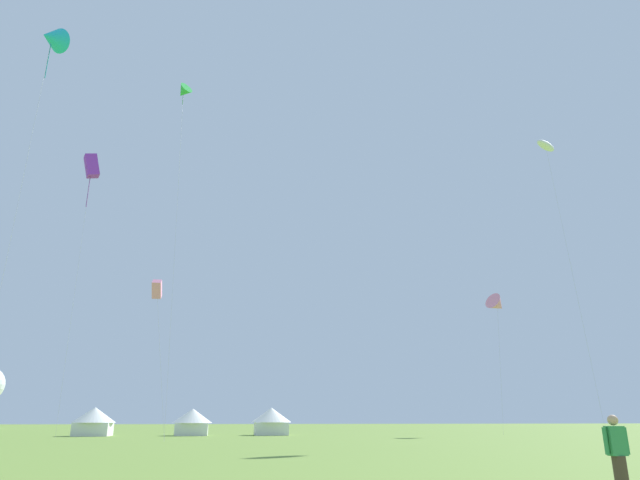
# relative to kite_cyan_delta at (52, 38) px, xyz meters

# --- Properties ---
(kite_cyan_delta) EXTENTS (3.38, 3.49, 36.87)m
(kite_cyan_delta) POSITION_rel_kite_cyan_delta_xyz_m (0.00, 0.00, 0.00)
(kite_cyan_delta) COLOR #1EB7CC
(kite_cyan_delta) RESTS_ON ground
(kite_white_parafoil) EXTENTS (3.51, 2.96, 30.49)m
(kite_white_parafoil) POSITION_rel_kite_cyan_delta_xyz_m (50.63, 2.33, -5.52)
(kite_white_parafoil) COLOR white
(kite_white_parafoil) RESTS_ON ground
(kite_pink_delta) EXTENTS (3.47, 3.52, 16.19)m
(kite_pink_delta) POSITION_rel_kite_cyan_delta_xyz_m (49.70, 14.81, -20.58)
(kite_pink_delta) COLOR pink
(kite_pink_delta) RESTS_ON ground
(kite_pink_box) EXTENTS (2.12, 1.92, 12.89)m
(kite_pink_box) POSITION_rel_kite_cyan_delta_xyz_m (11.46, 0.52, -23.36)
(kite_pink_box) COLOR pink
(kite_pink_box) RESTS_ON ground
(kite_green_delta) EXTENTS (2.24, 2.66, 36.44)m
(kite_green_delta) POSITION_rel_kite_cyan_delta_xyz_m (11.52, 7.21, 0.03)
(kite_green_delta) COLOR green
(kite_green_delta) RESTS_ON ground
(kite_purple_box) EXTENTS (2.09, 1.76, 29.48)m
(kite_purple_box) POSITION_rel_kite_cyan_delta_xyz_m (1.92, 12.04, -7.32)
(kite_purple_box) COLOR purple
(kite_purple_box) RESTS_ON ground
(person_spectator) EXTENTS (0.57, 0.28, 1.73)m
(person_spectator) POSITION_rel_kite_cyan_delta_xyz_m (25.63, -35.64, -34.56)
(person_spectator) COLOR #473828
(person_spectator) RESTS_ON ground
(festival_tent_center) EXTENTS (4.31, 4.31, 2.80)m
(festival_tent_center) POSITION_rel_kite_cyan_delta_xyz_m (4.61, 15.55, -33.86)
(festival_tent_center) COLOR white
(festival_tent_center) RESTS_ON ground
(festival_tent_left) EXTENTS (4.14, 4.14, 2.69)m
(festival_tent_left) POSITION_rel_kite_cyan_delta_xyz_m (14.42, 15.55, -33.92)
(festival_tent_left) COLOR white
(festival_tent_left) RESTS_ON ground
(festival_tent_right) EXTENTS (4.33, 4.33, 2.82)m
(festival_tent_right) POSITION_rel_kite_cyan_delta_xyz_m (22.70, 15.55, -33.85)
(festival_tent_right) COLOR white
(festival_tent_right) RESTS_ON ground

